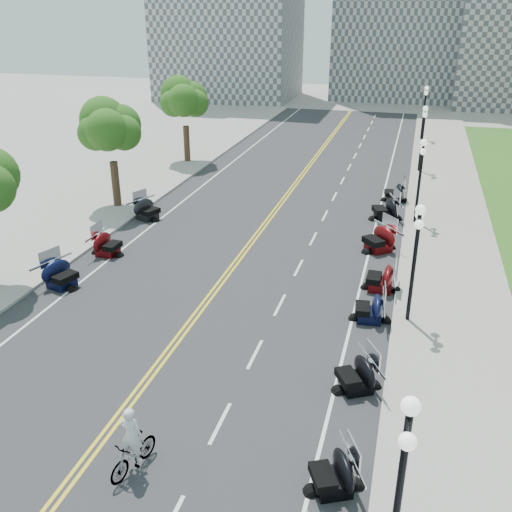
# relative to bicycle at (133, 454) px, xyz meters

# --- Properties ---
(ground) EXTENTS (160.00, 160.00, 0.00)m
(ground) POSITION_rel_bicycle_xyz_m (-1.52, 6.48, -0.55)
(ground) COLOR gray
(road) EXTENTS (16.00, 90.00, 0.01)m
(road) POSITION_rel_bicycle_xyz_m (-1.52, 16.48, -0.55)
(road) COLOR #333335
(road) RESTS_ON ground
(centerline_yellow_a) EXTENTS (0.12, 90.00, 0.00)m
(centerline_yellow_a) POSITION_rel_bicycle_xyz_m (-1.64, 16.48, -0.54)
(centerline_yellow_a) COLOR yellow
(centerline_yellow_a) RESTS_ON road
(centerline_yellow_b) EXTENTS (0.12, 90.00, 0.00)m
(centerline_yellow_b) POSITION_rel_bicycle_xyz_m (-1.40, 16.48, -0.54)
(centerline_yellow_b) COLOR yellow
(centerline_yellow_b) RESTS_ON road
(edge_line_north) EXTENTS (0.12, 90.00, 0.00)m
(edge_line_north) POSITION_rel_bicycle_xyz_m (4.88, 16.48, -0.54)
(edge_line_north) COLOR white
(edge_line_north) RESTS_ON road
(edge_line_south) EXTENTS (0.12, 90.00, 0.00)m
(edge_line_south) POSITION_rel_bicycle_xyz_m (-7.92, 16.48, -0.54)
(edge_line_south) COLOR white
(edge_line_south) RESTS_ON road
(lane_dash_5) EXTENTS (0.12, 2.00, 0.00)m
(lane_dash_5) POSITION_rel_bicycle_xyz_m (1.68, 2.48, -0.54)
(lane_dash_5) COLOR white
(lane_dash_5) RESTS_ON road
(lane_dash_6) EXTENTS (0.12, 2.00, 0.00)m
(lane_dash_6) POSITION_rel_bicycle_xyz_m (1.68, 6.48, -0.54)
(lane_dash_6) COLOR white
(lane_dash_6) RESTS_ON road
(lane_dash_7) EXTENTS (0.12, 2.00, 0.00)m
(lane_dash_7) POSITION_rel_bicycle_xyz_m (1.68, 10.48, -0.54)
(lane_dash_7) COLOR white
(lane_dash_7) RESTS_ON road
(lane_dash_8) EXTENTS (0.12, 2.00, 0.00)m
(lane_dash_8) POSITION_rel_bicycle_xyz_m (1.68, 14.48, -0.54)
(lane_dash_8) COLOR white
(lane_dash_8) RESTS_ON road
(lane_dash_9) EXTENTS (0.12, 2.00, 0.00)m
(lane_dash_9) POSITION_rel_bicycle_xyz_m (1.68, 18.48, -0.54)
(lane_dash_9) COLOR white
(lane_dash_9) RESTS_ON road
(lane_dash_10) EXTENTS (0.12, 2.00, 0.00)m
(lane_dash_10) POSITION_rel_bicycle_xyz_m (1.68, 22.48, -0.54)
(lane_dash_10) COLOR white
(lane_dash_10) RESTS_ON road
(lane_dash_11) EXTENTS (0.12, 2.00, 0.00)m
(lane_dash_11) POSITION_rel_bicycle_xyz_m (1.68, 26.48, -0.54)
(lane_dash_11) COLOR white
(lane_dash_11) RESTS_ON road
(lane_dash_12) EXTENTS (0.12, 2.00, 0.00)m
(lane_dash_12) POSITION_rel_bicycle_xyz_m (1.68, 30.48, -0.54)
(lane_dash_12) COLOR white
(lane_dash_12) RESTS_ON road
(lane_dash_13) EXTENTS (0.12, 2.00, 0.00)m
(lane_dash_13) POSITION_rel_bicycle_xyz_m (1.68, 34.48, -0.54)
(lane_dash_13) COLOR white
(lane_dash_13) RESTS_ON road
(lane_dash_14) EXTENTS (0.12, 2.00, 0.00)m
(lane_dash_14) POSITION_rel_bicycle_xyz_m (1.68, 38.48, -0.54)
(lane_dash_14) COLOR white
(lane_dash_14) RESTS_ON road
(lane_dash_15) EXTENTS (0.12, 2.00, 0.00)m
(lane_dash_15) POSITION_rel_bicycle_xyz_m (1.68, 42.48, -0.54)
(lane_dash_15) COLOR white
(lane_dash_15) RESTS_ON road
(lane_dash_16) EXTENTS (0.12, 2.00, 0.00)m
(lane_dash_16) POSITION_rel_bicycle_xyz_m (1.68, 46.48, -0.54)
(lane_dash_16) COLOR white
(lane_dash_16) RESTS_ON road
(lane_dash_17) EXTENTS (0.12, 2.00, 0.00)m
(lane_dash_17) POSITION_rel_bicycle_xyz_m (1.68, 50.48, -0.54)
(lane_dash_17) COLOR white
(lane_dash_17) RESTS_ON road
(lane_dash_18) EXTENTS (0.12, 2.00, 0.00)m
(lane_dash_18) POSITION_rel_bicycle_xyz_m (1.68, 54.48, -0.54)
(lane_dash_18) COLOR white
(lane_dash_18) RESTS_ON road
(lane_dash_19) EXTENTS (0.12, 2.00, 0.00)m
(lane_dash_19) POSITION_rel_bicycle_xyz_m (1.68, 58.48, -0.54)
(lane_dash_19) COLOR white
(lane_dash_19) RESTS_ON road
(sidewalk_north) EXTENTS (5.00, 90.00, 0.15)m
(sidewalk_north) POSITION_rel_bicycle_xyz_m (8.98, 16.48, -0.48)
(sidewalk_north) COLOR #9E9991
(sidewalk_north) RESTS_ON ground
(sidewalk_south) EXTENTS (5.00, 90.00, 0.15)m
(sidewalk_south) POSITION_rel_bicycle_xyz_m (-12.02, 16.48, -0.48)
(sidewalk_south) COLOR #9E9991
(sidewalk_south) RESTS_ON ground
(street_lamp_1) EXTENTS (0.50, 1.20, 4.90)m
(street_lamp_1) POSITION_rel_bicycle_xyz_m (7.08, -1.52, 2.05)
(street_lamp_1) COLOR black
(street_lamp_1) RESTS_ON sidewalk_north
(street_lamp_2) EXTENTS (0.50, 1.20, 4.90)m
(street_lamp_2) POSITION_rel_bicycle_xyz_m (7.08, 10.48, 2.05)
(street_lamp_2) COLOR black
(street_lamp_2) RESTS_ON sidewalk_north
(street_lamp_3) EXTENTS (0.50, 1.20, 4.90)m
(street_lamp_3) POSITION_rel_bicycle_xyz_m (7.08, 22.48, 2.05)
(street_lamp_3) COLOR black
(street_lamp_3) RESTS_ON sidewalk_north
(street_lamp_4) EXTENTS (0.50, 1.20, 4.90)m
(street_lamp_4) POSITION_rel_bicycle_xyz_m (7.08, 34.48, 2.05)
(street_lamp_4) COLOR black
(street_lamp_4) RESTS_ON sidewalk_north
(street_lamp_5) EXTENTS (0.50, 1.20, 4.90)m
(street_lamp_5) POSITION_rel_bicycle_xyz_m (7.08, 46.48, 2.05)
(street_lamp_5) COLOR black
(street_lamp_5) RESTS_ON sidewalk_north
(tree_3) EXTENTS (4.80, 4.80, 9.20)m
(tree_3) POSITION_rel_bicycle_xyz_m (-11.52, 20.48, 4.20)
(tree_3) COLOR #235619
(tree_3) RESTS_ON sidewalk_south
(tree_4) EXTENTS (4.80, 4.80, 9.20)m
(tree_4) POSITION_rel_bicycle_xyz_m (-11.52, 32.48, 4.20)
(tree_4) COLOR #235619
(tree_4) RESTS_ON sidewalk_south
(motorcycle_n_4) EXTENTS (2.40, 2.40, 1.25)m
(motorcycle_n_4) POSITION_rel_bicycle_xyz_m (5.47, 0.79, 0.07)
(motorcycle_n_4) COLOR black
(motorcycle_n_4) RESTS_ON road
(motorcycle_n_5) EXTENTS (2.58, 2.58, 1.32)m
(motorcycle_n_5) POSITION_rel_bicycle_xyz_m (5.55, 5.37, 0.11)
(motorcycle_n_5) COLOR black
(motorcycle_n_5) RESTS_ON road
(motorcycle_n_6) EXTENTS (2.04, 2.04, 1.31)m
(motorcycle_n_6) POSITION_rel_bicycle_xyz_m (5.55, 10.20, 0.10)
(motorcycle_n_6) COLOR black
(motorcycle_n_6) RESTS_ON road
(motorcycle_n_7) EXTENTS (2.06, 2.06, 1.40)m
(motorcycle_n_7) POSITION_rel_bicycle_xyz_m (5.78, 13.14, 0.15)
(motorcycle_n_7) COLOR #590A0C
(motorcycle_n_7) RESTS_ON road
(motorcycle_n_8) EXTENTS (3.08, 3.08, 1.53)m
(motorcycle_n_8) POSITION_rel_bicycle_xyz_m (5.32, 17.74, 0.21)
(motorcycle_n_8) COLOR #590A0C
(motorcycle_n_8) RESTS_ON road
(motorcycle_n_9) EXTENTS (2.84, 2.84, 1.55)m
(motorcycle_n_9) POSITION_rel_bicycle_xyz_m (5.31, 22.74, 0.22)
(motorcycle_n_9) COLOR black
(motorcycle_n_9) RESTS_ON road
(motorcycle_n_10) EXTENTS (2.25, 2.25, 1.37)m
(motorcycle_n_10) POSITION_rel_bicycle_xyz_m (5.64, 26.57, 0.13)
(motorcycle_n_10) COLOR black
(motorcycle_n_10) RESTS_ON road
(motorcycle_s_6) EXTENTS (2.55, 2.55, 1.42)m
(motorcycle_s_6) POSITION_rel_bicycle_xyz_m (-8.48, 9.47, 0.16)
(motorcycle_s_6) COLOR black
(motorcycle_s_6) RESTS_ON road
(motorcycle_s_7) EXTENTS (2.03, 2.03, 1.35)m
(motorcycle_s_7) POSITION_rel_bicycle_xyz_m (-8.27, 13.37, 0.12)
(motorcycle_s_7) COLOR #590A0C
(motorcycle_s_7) RESTS_ON road
(motorcycle_s_8) EXTENTS (2.59, 2.59, 1.40)m
(motorcycle_s_8) POSITION_rel_bicycle_xyz_m (-8.66, 18.93, 0.15)
(motorcycle_s_8) COLOR black
(motorcycle_s_8) RESTS_ON road
(bicycle) EXTENTS (0.99, 1.91, 1.10)m
(bicycle) POSITION_rel_bicycle_xyz_m (0.00, 0.00, 0.00)
(bicycle) COLOR #A51414
(bicycle) RESTS_ON road
(cyclist_rider) EXTENTS (0.65, 0.43, 1.78)m
(cyclist_rider) POSITION_rel_bicycle_xyz_m (0.00, 0.00, 1.44)
(cyclist_rider) COLOR white
(cyclist_rider) RESTS_ON bicycle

